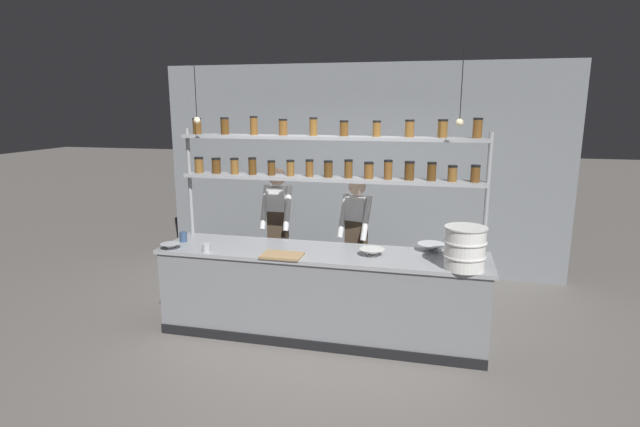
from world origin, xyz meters
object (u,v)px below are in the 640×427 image
Objects in this scene: chef_center at (356,236)px; container_stack at (465,248)px; cutting_board at (282,255)px; spice_shelf_unit at (329,162)px; serving_cup_by_board at (206,248)px; prep_bowl_center_front at (372,252)px; prep_bowl_near_left at (431,247)px; chef_left at (278,226)px; serving_cup_front at (183,237)px; prep_bowl_center_back at (170,246)px.

container_stack is at bearing -26.49° from chef_center.
chef_center is at bearing 60.94° from cutting_board.
spice_shelf_unit is 1.55m from serving_cup_by_board.
prep_bowl_near_left is at bearing 27.55° from prep_bowl_center_front.
serving_cup_front is (-0.83, -0.79, 0.02)m from chef_left.
prep_bowl_near_left is 2.61× the size of serving_cup_front.
prep_bowl_center_front is (1.26, -0.82, -0.00)m from chef_left.
spice_shelf_unit is 37.75× the size of serving_cup_by_board.
prep_bowl_center_back is at bearing -89.18° from serving_cup_front.
chef_left is 1.50m from prep_bowl_center_front.
prep_bowl_near_left is 2.71m from prep_bowl_center_back.
prep_bowl_center_back is 0.28m from serving_cup_front.
serving_cup_by_board is (-1.67, -0.27, 0.01)m from prep_bowl_center_front.
prep_bowl_center_front is at bearing 9.24° from serving_cup_by_board.
prep_bowl_center_front is (0.29, -0.79, 0.05)m from chef_center.
prep_bowl_near_left is 1.13× the size of prep_bowl_center_front.
chef_center is at bearing -1.13° from chef_left.
cutting_board is at bearing -68.89° from chef_left.
serving_cup_by_board is at bearing -151.23° from spice_shelf_unit.
spice_shelf_unit is at bearing 28.77° from serving_cup_by_board.
serving_cup_by_board is (-0.41, -1.09, 0.00)m from chef_left.
serving_cup_by_board is at bearing -128.38° from chef_center.
prep_bowl_near_left is at bearing 120.56° from container_stack.
cutting_board is 0.90m from prep_bowl_center_front.
prep_bowl_center_front is 2.31× the size of serving_cup_front.
chef_center is at bearing 110.41° from prep_bowl_center_front.
prep_bowl_near_left is at bearing 20.62° from cutting_board.
spice_shelf_unit is 1.88m from prep_bowl_center_back.
container_stack is 4.58× the size of serving_cup_by_board.
chef_center is at bearing 150.61° from prep_bowl_near_left.
serving_cup_front is (-2.96, 0.24, -0.14)m from container_stack.
chef_left is 2.37m from container_stack.
container_stack is at bearing 1.34° from serving_cup_by_board.
cutting_board is at bearing -119.48° from spice_shelf_unit.
spice_shelf_unit is at bearing 60.52° from cutting_board.
prep_bowl_center_back is 0.42m from serving_cup_by_board.
serving_cup_front reaches higher than prep_bowl_center_front.
prep_bowl_center_back is at bearing -179.08° from container_stack.
chef_left is at bearing 164.20° from prep_bowl_near_left.
prep_bowl_near_left is (1.44, 0.54, 0.03)m from cutting_board.
prep_bowl_near_left is 2.67m from serving_cup_front.
prep_bowl_center_back is at bearing -135.68° from chef_center.
cutting_board is at bearing -179.00° from container_stack.
prep_bowl_near_left is 2.31m from serving_cup_by_board.
prep_bowl_near_left is (1.83, -0.52, -0.00)m from chef_left.
prep_bowl_near_left is at bearing -2.93° from spice_shelf_unit.
chef_left reaches higher than prep_bowl_center_back.
serving_cup_front is (-1.22, 0.27, 0.04)m from cutting_board.
serving_cup_front reaches higher than prep_bowl_near_left.
serving_cup_front reaches higher than prep_bowl_center_back.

